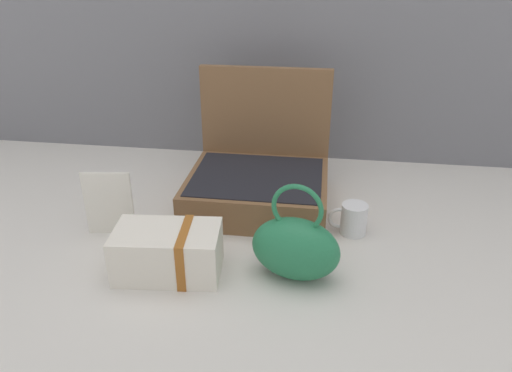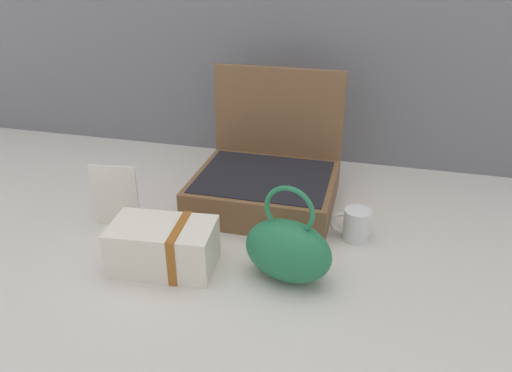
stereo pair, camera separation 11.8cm
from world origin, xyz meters
TOP-DOWN VIEW (x-y plane):
  - ground_plane at (0.00, 0.00)m, footprint 6.00×6.00m
  - open_suitcase at (-0.04, 0.19)m, footprint 0.40×0.36m
  - teal_pouch_handbag at (0.09, -0.16)m, footprint 0.22×0.15m
  - cream_toiletry_bag at (-0.20, -0.19)m, footprint 0.25×0.16m
  - coffee_mug at (0.23, 0.05)m, footprint 0.10×0.07m
  - info_card_left at (-0.40, -0.04)m, footprint 0.12×0.02m

SIDE VIEW (x-z plane):
  - ground_plane at x=0.00m, z-range 0.00..0.00m
  - coffee_mug at x=0.23m, z-range 0.00..0.08m
  - cream_toiletry_bag at x=-0.20m, z-range 0.00..0.11m
  - open_suitcase at x=-0.04m, z-range -0.11..0.26m
  - teal_pouch_handbag at x=0.09m, z-range -0.04..0.20m
  - info_card_left at x=-0.40m, z-range 0.00..0.18m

